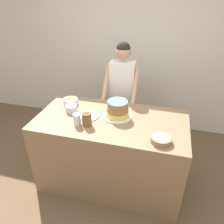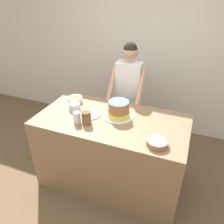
{
  "view_description": "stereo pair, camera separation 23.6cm",
  "coord_description": "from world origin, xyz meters",
  "px_view_note": "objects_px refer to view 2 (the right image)",
  "views": [
    {
      "loc": [
        0.56,
        -1.58,
        2.24
      ],
      "look_at": [
        0.02,
        0.4,
        1.06
      ],
      "focal_mm": 35.0,
      "sensor_mm": 36.0,
      "label": 1
    },
    {
      "loc": [
        0.78,
        -1.5,
        2.24
      ],
      "look_at": [
        0.02,
        0.4,
        1.06
      ],
      "focal_mm": 35.0,
      "sensor_mm": 36.0,
      "label": 2
    }
  ],
  "objects_px": {
    "frosting_bowl_purple": "(74,106)",
    "ceramic_plate": "(91,115)",
    "stoneware_jar": "(86,118)",
    "drinking_glass": "(77,117)",
    "frosting_bowl_white": "(157,143)",
    "person_baker": "(128,88)",
    "cake": "(119,110)",
    "frosting_bowl_orange": "(75,99)"
  },
  "relations": [
    {
      "from": "cake",
      "to": "frosting_bowl_white",
      "type": "distance_m",
      "value": 0.63
    },
    {
      "from": "frosting_bowl_purple",
      "to": "stoneware_jar",
      "type": "height_order",
      "value": "frosting_bowl_purple"
    },
    {
      "from": "ceramic_plate",
      "to": "stoneware_jar",
      "type": "relative_size",
      "value": 1.55
    },
    {
      "from": "frosting_bowl_white",
      "to": "drinking_glass",
      "type": "distance_m",
      "value": 0.9
    },
    {
      "from": "cake",
      "to": "stoneware_jar",
      "type": "xyz_separation_m",
      "value": [
        -0.27,
        -0.26,
        -0.02
      ]
    },
    {
      "from": "frosting_bowl_white",
      "to": "frosting_bowl_purple",
      "type": "height_order",
      "value": "frosting_bowl_purple"
    },
    {
      "from": "drinking_glass",
      "to": "frosting_bowl_white",
      "type": "bearing_deg",
      "value": -4.58
    },
    {
      "from": "drinking_glass",
      "to": "stoneware_jar",
      "type": "height_order",
      "value": "stoneware_jar"
    },
    {
      "from": "ceramic_plate",
      "to": "cake",
      "type": "bearing_deg",
      "value": 16.23
    },
    {
      "from": "person_baker",
      "to": "frosting_bowl_white",
      "type": "distance_m",
      "value": 1.18
    },
    {
      "from": "cake",
      "to": "stoneware_jar",
      "type": "bearing_deg",
      "value": -135.74
    },
    {
      "from": "frosting_bowl_white",
      "to": "frosting_bowl_purple",
      "type": "bearing_deg",
      "value": 163.32
    },
    {
      "from": "frosting_bowl_purple",
      "to": "stoneware_jar",
      "type": "relative_size",
      "value": 1.26
    },
    {
      "from": "drinking_glass",
      "to": "ceramic_plate",
      "type": "height_order",
      "value": "drinking_glass"
    },
    {
      "from": "frosting_bowl_purple",
      "to": "frosting_bowl_orange",
      "type": "bearing_deg",
      "value": 117.46
    },
    {
      "from": "person_baker",
      "to": "frosting_bowl_white",
      "type": "height_order",
      "value": "person_baker"
    },
    {
      "from": "person_baker",
      "to": "frosting_bowl_orange",
      "type": "distance_m",
      "value": 0.75
    },
    {
      "from": "ceramic_plate",
      "to": "frosting_bowl_orange",
      "type": "bearing_deg",
      "value": 145.6
    },
    {
      "from": "person_baker",
      "to": "drinking_glass",
      "type": "xyz_separation_m",
      "value": [
        -0.28,
        -0.94,
        -0.0
      ]
    },
    {
      "from": "person_baker",
      "to": "frosting_bowl_purple",
      "type": "distance_m",
      "value": 0.83
    },
    {
      "from": "frosting_bowl_purple",
      "to": "ceramic_plate",
      "type": "relative_size",
      "value": 0.81
    },
    {
      "from": "ceramic_plate",
      "to": "stoneware_jar",
      "type": "distance_m",
      "value": 0.19
    },
    {
      "from": "frosting_bowl_white",
      "to": "drinking_glass",
      "type": "relative_size",
      "value": 1.54
    },
    {
      "from": "frosting_bowl_purple",
      "to": "stoneware_jar",
      "type": "xyz_separation_m",
      "value": [
        0.29,
        -0.23,
        0.03
      ]
    },
    {
      "from": "stoneware_jar",
      "to": "ceramic_plate",
      "type": "bearing_deg",
      "value": 102.29
    },
    {
      "from": "cake",
      "to": "ceramic_plate",
      "type": "distance_m",
      "value": 0.33
    },
    {
      "from": "frosting_bowl_purple",
      "to": "person_baker",
      "type": "bearing_deg",
      "value": 56.0
    },
    {
      "from": "frosting_bowl_orange",
      "to": "cake",
      "type": "bearing_deg",
      "value": -12.39
    },
    {
      "from": "stoneware_jar",
      "to": "cake",
      "type": "bearing_deg",
      "value": 44.26
    },
    {
      "from": "frosting_bowl_orange",
      "to": "stoneware_jar",
      "type": "xyz_separation_m",
      "value": [
        0.38,
        -0.41,
        0.03
      ]
    },
    {
      "from": "frosting_bowl_white",
      "to": "cake",
      "type": "bearing_deg",
      "value": 145.41
    },
    {
      "from": "drinking_glass",
      "to": "ceramic_plate",
      "type": "bearing_deg",
      "value": 71.26
    },
    {
      "from": "person_baker",
      "to": "ceramic_plate",
      "type": "xyz_separation_m",
      "value": [
        -0.22,
        -0.74,
        -0.06
      ]
    },
    {
      "from": "frosting_bowl_orange",
      "to": "frosting_bowl_purple",
      "type": "bearing_deg",
      "value": -62.54
    },
    {
      "from": "frosting_bowl_orange",
      "to": "frosting_bowl_purple",
      "type": "relative_size",
      "value": 1.03
    },
    {
      "from": "frosting_bowl_purple",
      "to": "ceramic_plate",
      "type": "xyz_separation_m",
      "value": [
        0.25,
        -0.05,
        -0.04
      ]
    },
    {
      "from": "frosting_bowl_orange",
      "to": "frosting_bowl_purple",
      "type": "xyz_separation_m",
      "value": [
        0.09,
        -0.18,
        0.01
      ]
    },
    {
      "from": "person_baker",
      "to": "drinking_glass",
      "type": "bearing_deg",
      "value": -106.78
    },
    {
      "from": "person_baker",
      "to": "cake",
      "type": "xyz_separation_m",
      "value": [
        0.09,
        -0.65,
        0.02
      ]
    },
    {
      "from": "person_baker",
      "to": "frosting_bowl_orange",
      "type": "xyz_separation_m",
      "value": [
        -0.56,
        -0.51,
        -0.03
      ]
    },
    {
      "from": "frosting_bowl_white",
      "to": "stoneware_jar",
      "type": "height_order",
      "value": "stoneware_jar"
    },
    {
      "from": "frosting_bowl_purple",
      "to": "stoneware_jar",
      "type": "bearing_deg",
      "value": -38.77
    }
  ]
}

